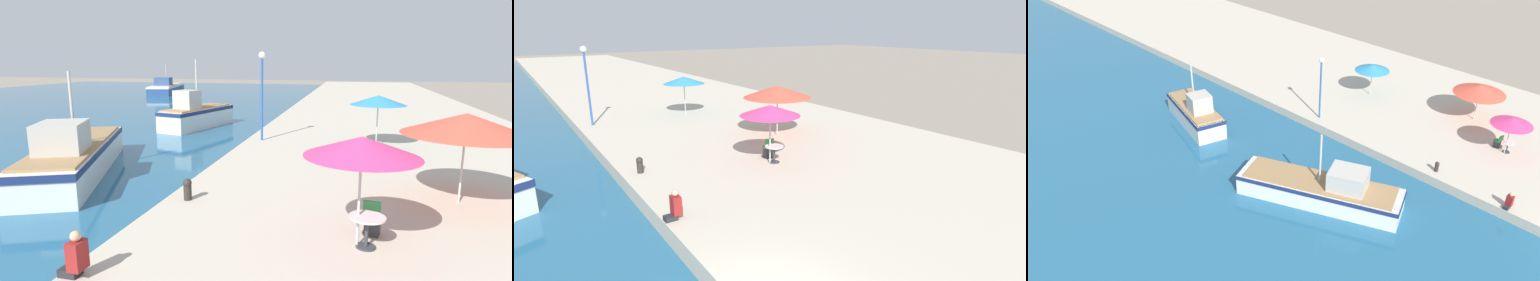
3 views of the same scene
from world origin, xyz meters
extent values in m
cube|color=#BCB29E|center=(8.00, 37.00, 0.33)|extent=(16.00, 90.00, 0.65)
cylinder|color=#B7B7B7|center=(5.63, 7.80, 1.76)|extent=(0.06, 0.06, 2.22)
cone|color=#E5387A|center=(5.63, 7.80, 2.94)|extent=(2.53, 2.53, 0.44)
cylinder|color=#B7B7B7|center=(8.55, 11.40, 1.74)|extent=(0.06, 0.06, 2.18)
cone|color=#E04C38|center=(8.55, 11.40, 2.99)|extent=(3.57, 3.57, 0.62)
cylinder|color=#B7B7B7|center=(6.59, 19.13, 1.73)|extent=(0.06, 0.06, 2.17)
cone|color=teal|center=(6.59, 19.13, 2.90)|extent=(2.67, 2.67, 0.47)
cylinder|color=#333338|center=(5.83, 7.76, 0.67)|extent=(0.44, 0.44, 0.04)
cylinder|color=#333338|center=(5.83, 7.76, 1.00)|extent=(0.08, 0.08, 0.70)
cylinder|color=beige|center=(5.83, 7.76, 1.37)|extent=(0.80, 0.80, 0.04)
cube|color=#2D2D33|center=(5.99, 8.49, 0.88)|extent=(0.40, 0.40, 0.45)
cube|color=#2D8E42|center=(5.99, 8.49, 1.13)|extent=(0.48, 0.48, 0.06)
cube|color=#2D8E42|center=(5.94, 8.30, 1.36)|extent=(0.40, 0.14, 0.40)
cube|color=#232328|center=(0.22, 5.18, 0.73)|extent=(0.38, 0.28, 0.16)
cube|color=maroon|center=(0.41, 5.18, 1.10)|extent=(0.26, 0.36, 0.58)
sphere|color=tan|center=(0.41, 5.18, 1.49)|extent=(0.21, 0.21, 0.21)
cylinder|color=#2D2823|center=(0.71, 9.74, 0.88)|extent=(0.24, 0.24, 0.45)
sphere|color=#2D2823|center=(0.71, 9.74, 1.17)|extent=(0.26, 0.26, 0.26)
cylinder|color=#28519E|center=(0.82, 19.29, 2.75)|extent=(0.12, 0.12, 4.20)
sphere|color=white|center=(0.82, 19.29, 5.03)|extent=(0.36, 0.36, 0.36)
camera|label=1|loc=(5.40, -0.85, 4.74)|focal=28.00mm
camera|label=2|loc=(-3.44, -5.47, 6.25)|focal=28.00mm
camera|label=3|loc=(-23.22, -1.63, 17.43)|focal=35.00mm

